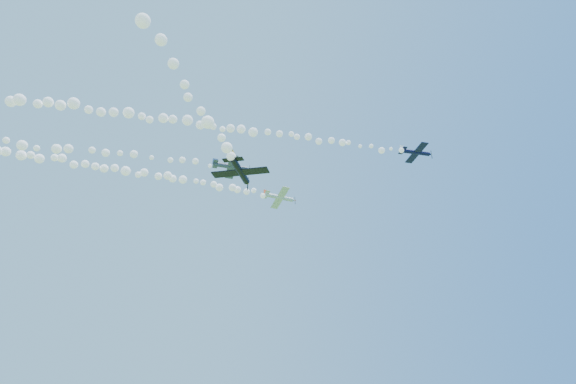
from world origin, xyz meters
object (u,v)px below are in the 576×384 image
object	(u,v)px
plane_navy	(416,152)
plane_grey	(231,167)
plane_white	(280,197)
plane_black	(240,171)

from	to	relation	value
plane_navy	plane_grey	xyz separation A→B (m)	(-31.75, 6.21, -4.62)
plane_white	plane_navy	size ratio (longest dim) A/B	1.11
plane_white	plane_black	world-z (taller)	plane_white
plane_white	plane_navy	world-z (taller)	plane_navy
plane_navy	plane_grey	world-z (taller)	plane_navy
plane_grey	plane_navy	bearing A→B (deg)	-8.46
plane_black	plane_white	bearing A→B (deg)	3.56
plane_black	plane_grey	bearing A→B (deg)	25.66
plane_white	plane_grey	bearing A→B (deg)	-135.12
plane_white	plane_navy	bearing A→B (deg)	-52.69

